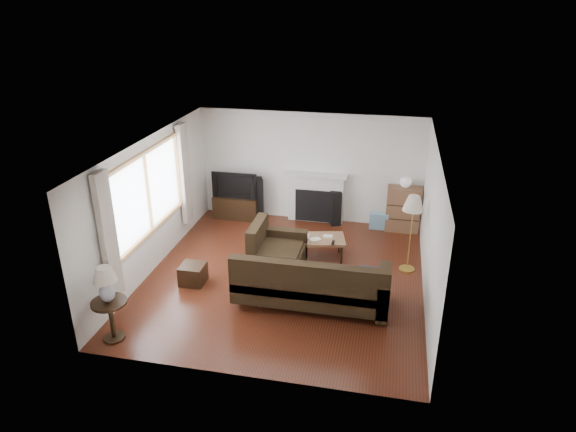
% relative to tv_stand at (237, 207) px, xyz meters
% --- Properties ---
extents(room, '(5.10, 5.60, 2.54)m').
position_rel_tv_stand_xyz_m(room, '(1.68, -2.48, 0.99)').
color(room, '#4B1E10').
rests_on(room, ground).
extents(window, '(0.12, 2.74, 1.54)m').
position_rel_tv_stand_xyz_m(window, '(-0.77, -2.68, 1.29)').
color(window, brown).
rests_on(window, room).
extents(curtain_near, '(0.10, 0.35, 2.10)m').
position_rel_tv_stand_xyz_m(curtain_near, '(-0.72, -4.20, 1.14)').
color(curtain_near, beige).
rests_on(curtain_near, room).
extents(curtain_far, '(0.10, 0.35, 2.10)m').
position_rel_tv_stand_xyz_m(curtain_far, '(-0.72, -1.16, 1.14)').
color(curtain_far, beige).
rests_on(curtain_far, room).
extents(fireplace, '(1.40, 0.26, 1.15)m').
position_rel_tv_stand_xyz_m(fireplace, '(1.83, 0.16, 0.31)').
color(fireplace, white).
rests_on(fireplace, room).
extents(tv_stand, '(1.05, 0.47, 0.52)m').
position_rel_tv_stand_xyz_m(tv_stand, '(0.00, 0.00, 0.00)').
color(tv_stand, black).
rests_on(tv_stand, ground).
extents(television, '(1.05, 0.14, 0.60)m').
position_rel_tv_stand_xyz_m(television, '(0.00, 0.00, 0.56)').
color(television, black).
rests_on(television, tv_stand).
extents(speaker_left, '(0.37, 0.40, 0.97)m').
position_rel_tv_stand_xyz_m(speaker_left, '(0.48, 0.04, 0.22)').
color(speaker_left, black).
rests_on(speaker_left, ground).
extents(speaker_right, '(0.31, 0.33, 0.80)m').
position_rel_tv_stand_xyz_m(speaker_right, '(2.29, 0.07, 0.14)').
color(speaker_right, black).
rests_on(speaker_right, ground).
extents(bookshelf, '(0.73, 0.35, 1.01)m').
position_rel_tv_stand_xyz_m(bookshelf, '(3.78, 0.05, 0.24)').
color(bookshelf, brown).
rests_on(bookshelf, ground).
extents(globe_lamp, '(0.24, 0.24, 0.24)m').
position_rel_tv_stand_xyz_m(globe_lamp, '(3.78, 0.05, 0.87)').
color(globe_lamp, white).
rests_on(globe_lamp, bookshelf).
extents(sectional_sofa, '(2.78, 2.03, 0.90)m').
position_rel_tv_stand_xyz_m(sectional_sofa, '(2.31, -3.26, 0.19)').
color(sectional_sofa, black).
rests_on(sectional_sofa, ground).
extents(coffee_table, '(1.23, 0.84, 0.44)m').
position_rel_tv_stand_xyz_m(coffee_table, '(2.12, -1.63, -0.04)').
color(coffee_table, brown).
rests_on(coffee_table, ground).
extents(footstool, '(0.43, 0.43, 0.36)m').
position_rel_tv_stand_xyz_m(footstool, '(0.10, -3.04, -0.08)').
color(footstool, black).
rests_on(footstool, ground).
extents(floor_lamp, '(0.45, 0.45, 1.50)m').
position_rel_tv_stand_xyz_m(floor_lamp, '(3.90, -1.74, 0.49)').
color(floor_lamp, gold).
rests_on(floor_lamp, ground).
extents(side_table, '(0.53, 0.53, 0.66)m').
position_rel_tv_stand_xyz_m(side_table, '(-0.47, -4.83, 0.07)').
color(side_table, black).
rests_on(side_table, ground).
extents(table_lamp, '(0.35, 0.35, 0.56)m').
position_rel_tv_stand_xyz_m(table_lamp, '(-0.47, -4.83, 0.68)').
color(table_lamp, silver).
rests_on(table_lamp, side_table).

